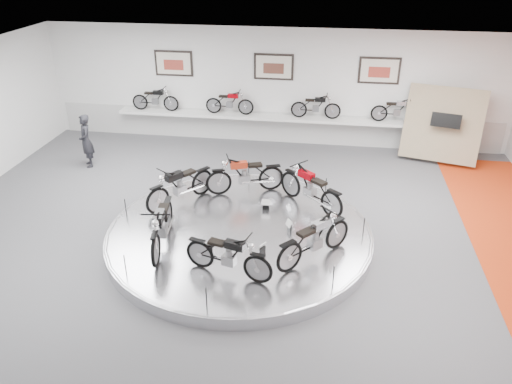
# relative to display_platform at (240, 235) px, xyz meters

# --- Properties ---
(floor) EXTENTS (16.00, 16.00, 0.00)m
(floor) POSITION_rel_display_platform_xyz_m (0.00, -0.30, -0.15)
(floor) COLOR #4D4D50
(floor) RESTS_ON ground
(ceiling) EXTENTS (16.00, 16.00, 0.00)m
(ceiling) POSITION_rel_display_platform_xyz_m (0.00, -0.30, 3.85)
(ceiling) COLOR white
(ceiling) RESTS_ON wall_back
(wall_back) EXTENTS (16.00, 0.00, 16.00)m
(wall_back) POSITION_rel_display_platform_xyz_m (0.00, 6.70, 1.85)
(wall_back) COLOR white
(wall_back) RESTS_ON floor
(dado_band) EXTENTS (15.68, 0.04, 1.10)m
(dado_band) POSITION_rel_display_platform_xyz_m (0.00, 6.68, 0.40)
(dado_band) COLOR #BCBCBA
(dado_band) RESTS_ON floor
(display_platform) EXTENTS (6.40, 6.40, 0.30)m
(display_platform) POSITION_rel_display_platform_xyz_m (0.00, 0.00, 0.00)
(display_platform) COLOR silver
(display_platform) RESTS_ON floor
(platform_rim) EXTENTS (6.40, 6.40, 0.10)m
(platform_rim) POSITION_rel_display_platform_xyz_m (0.00, 0.00, 0.12)
(platform_rim) COLOR #B2B2BA
(platform_rim) RESTS_ON display_platform
(shelf) EXTENTS (11.00, 0.55, 0.10)m
(shelf) POSITION_rel_display_platform_xyz_m (0.00, 6.40, 0.85)
(shelf) COLOR silver
(shelf) RESTS_ON wall_back
(poster_left) EXTENTS (1.35, 0.06, 0.88)m
(poster_left) POSITION_rel_display_platform_xyz_m (-3.50, 6.66, 2.55)
(poster_left) COLOR beige
(poster_left) RESTS_ON wall_back
(poster_center) EXTENTS (1.35, 0.06, 0.88)m
(poster_center) POSITION_rel_display_platform_xyz_m (0.00, 6.66, 2.55)
(poster_center) COLOR beige
(poster_center) RESTS_ON wall_back
(poster_right) EXTENTS (1.35, 0.06, 0.88)m
(poster_right) POSITION_rel_display_platform_xyz_m (3.50, 6.66, 2.55)
(poster_right) COLOR beige
(poster_right) RESTS_ON wall_back
(display_panel) EXTENTS (2.56, 1.52, 2.30)m
(display_panel) POSITION_rel_display_platform_xyz_m (5.60, 5.80, 1.10)
(display_panel) COLOR #988064
(display_panel) RESTS_ON floor
(shelf_bike_a) EXTENTS (1.22, 0.43, 0.73)m
(shelf_bike_a) POSITION_rel_display_platform_xyz_m (-4.20, 6.40, 1.27)
(shelf_bike_a) COLOR black
(shelf_bike_a) RESTS_ON shelf
(shelf_bike_b) EXTENTS (1.22, 0.43, 0.73)m
(shelf_bike_b) POSITION_rel_display_platform_xyz_m (-1.50, 6.40, 1.27)
(shelf_bike_b) COLOR #860008
(shelf_bike_b) RESTS_ON shelf
(shelf_bike_c) EXTENTS (1.22, 0.43, 0.73)m
(shelf_bike_c) POSITION_rel_display_platform_xyz_m (1.50, 6.40, 1.27)
(shelf_bike_c) COLOR black
(shelf_bike_c) RESTS_ON shelf
(shelf_bike_d) EXTENTS (1.22, 0.43, 0.73)m
(shelf_bike_d) POSITION_rel_display_platform_xyz_m (4.20, 6.40, 1.27)
(shelf_bike_d) COLOR silver
(shelf_bike_d) RESTS_ON shelf
(bike_a) EXTENTS (1.84, 1.73, 1.10)m
(bike_a) POSITION_rel_display_platform_xyz_m (1.62, 1.43, 0.70)
(bike_a) COLOR #860008
(bike_a) RESTS_ON display_platform
(bike_b) EXTENTS (1.95, 1.24, 1.08)m
(bike_b) POSITION_rel_display_platform_xyz_m (-0.19, 1.98, 0.69)
(bike_b) COLOR #A82B14
(bike_b) RESTS_ON display_platform
(bike_c) EXTENTS (1.61, 1.90, 1.10)m
(bike_c) POSITION_rel_display_platform_xyz_m (-1.76, 1.08, 0.70)
(bike_c) COLOR black
(bike_c) RESTS_ON display_platform
(bike_d) EXTENTS (0.91, 1.97, 1.11)m
(bike_d) POSITION_rel_display_platform_xyz_m (-1.60, -0.96, 0.71)
(bike_d) COLOR black
(bike_d) RESTS_ON display_platform
(bike_e) EXTENTS (1.78, 1.02, 0.99)m
(bike_e) POSITION_rel_display_platform_xyz_m (0.10, -1.81, 0.65)
(bike_e) COLOR black
(bike_e) RESTS_ON display_platform
(bike_f) EXTENTS (1.70, 1.77, 1.07)m
(bike_f) POSITION_rel_display_platform_xyz_m (1.83, -0.97, 0.68)
(bike_f) COLOR silver
(bike_f) RESTS_ON display_platform
(visitor) EXTENTS (0.68, 0.75, 1.71)m
(visitor) POSITION_rel_display_platform_xyz_m (-5.60, 3.66, 0.70)
(visitor) COLOR black
(visitor) RESTS_ON floor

